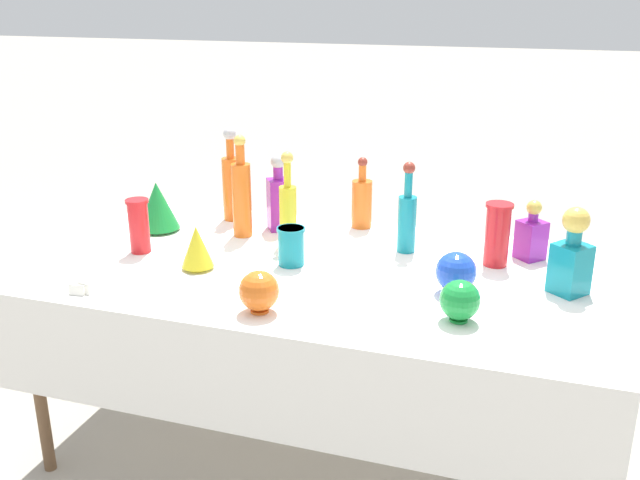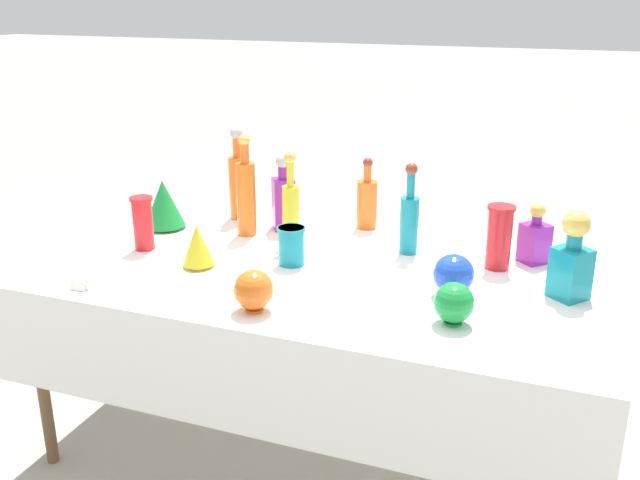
{
  "view_description": "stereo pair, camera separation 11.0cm",
  "coord_description": "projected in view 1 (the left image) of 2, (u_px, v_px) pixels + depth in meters",
  "views": [
    {
      "loc": [
        0.74,
        -2.26,
        1.71
      ],
      "look_at": [
        0.0,
        0.0,
        0.86
      ],
      "focal_mm": 40.0,
      "sensor_mm": 36.0,
      "label": 1
    },
    {
      "loc": [
        0.84,
        -2.22,
        1.71
      ],
      "look_at": [
        0.0,
        0.0,
        0.86
      ],
      "focal_mm": 40.0,
      "sensor_mm": 36.0,
      "label": 2
    }
  ],
  "objects": [
    {
      "name": "ground_plane",
      "position": [
        320.0,
        445.0,
        2.81
      ],
      "size": [
        40.0,
        40.0,
        0.0
      ],
      "primitive_type": "plane",
      "color": "#A0998C"
    },
    {
      "name": "display_table",
      "position": [
        316.0,
        285.0,
        2.54
      ],
      "size": [
        2.04,
        1.11,
        0.76
      ],
      "color": "white",
      "rests_on": "ground"
    },
    {
      "name": "tall_bottle_0",
      "position": [
        232.0,
        183.0,
        3.02
      ],
      "size": [
        0.08,
        0.08,
        0.4
      ],
      "color": "orange",
      "rests_on": "display_table"
    },
    {
      "name": "tall_bottle_1",
      "position": [
        407.0,
        217.0,
        2.66
      ],
      "size": [
        0.07,
        0.07,
        0.35
      ],
      "color": "teal",
      "rests_on": "display_table"
    },
    {
      "name": "tall_bottle_2",
      "position": [
        288.0,
        209.0,
        2.73
      ],
      "size": [
        0.07,
        0.07,
        0.37
      ],
      "color": "yellow",
      "rests_on": "display_table"
    },
    {
      "name": "tall_bottle_3",
      "position": [
        242.0,
        195.0,
        2.82
      ],
      "size": [
        0.08,
        0.08,
        0.41
      ],
      "color": "orange",
      "rests_on": "display_table"
    },
    {
      "name": "tall_bottle_4",
      "position": [
        362.0,
        201.0,
        2.94
      ],
      "size": [
        0.08,
        0.08,
        0.3
      ],
      "color": "orange",
      "rests_on": "display_table"
    },
    {
      "name": "square_decanter_0",
      "position": [
        531.0,
        235.0,
        2.6
      ],
      "size": [
        0.12,
        0.12,
        0.22
      ],
      "color": "purple",
      "rests_on": "display_table"
    },
    {
      "name": "square_decanter_1",
      "position": [
        572.0,
        255.0,
        2.29
      ],
      "size": [
        0.14,
        0.14,
        0.29
      ],
      "color": "teal",
      "rests_on": "display_table"
    },
    {
      "name": "square_decanter_2",
      "position": [
        279.0,
        198.0,
        2.9
      ],
      "size": [
        0.12,
        0.12,
        0.32
      ],
      "color": "purple",
      "rests_on": "display_table"
    },
    {
      "name": "slender_vase_0",
      "position": [
        291.0,
        245.0,
        2.55
      ],
      "size": [
        0.1,
        0.1,
        0.14
      ],
      "color": "teal",
      "rests_on": "display_table"
    },
    {
      "name": "slender_vase_1",
      "position": [
        497.0,
        233.0,
        2.53
      ],
      "size": [
        0.1,
        0.1,
        0.23
      ],
      "color": "red",
      "rests_on": "display_table"
    },
    {
      "name": "slender_vase_2",
      "position": [
        139.0,
        224.0,
        2.66
      ],
      "size": [
        0.09,
        0.09,
        0.21
      ],
      "color": "red",
      "rests_on": "display_table"
    },
    {
      "name": "fluted_vase_0",
      "position": [
        157.0,
        206.0,
        2.9
      ],
      "size": [
        0.17,
        0.17,
        0.2
      ],
      "color": "#198C38",
      "rests_on": "display_table"
    },
    {
      "name": "fluted_vase_1",
      "position": [
        197.0,
        247.0,
        2.5
      ],
      "size": [
        0.12,
        0.12,
        0.16
      ],
      "color": "yellow",
      "rests_on": "display_table"
    },
    {
      "name": "round_bowl_0",
      "position": [
        460.0,
        300.0,
        2.12
      ],
      "size": [
        0.12,
        0.12,
        0.13
      ],
      "color": "#198C38",
      "rests_on": "display_table"
    },
    {
      "name": "round_bowl_1",
      "position": [
        456.0,
        272.0,
        2.31
      ],
      "size": [
        0.13,
        0.13,
        0.14
      ],
      "color": "blue",
      "rests_on": "display_table"
    },
    {
      "name": "round_bowl_2",
      "position": [
        259.0,
        291.0,
        2.17
      ],
      "size": [
        0.13,
        0.13,
        0.13
      ],
      "color": "orange",
      "rests_on": "display_table"
    },
    {
      "name": "price_tag_left",
      "position": [
        76.0,
        290.0,
        2.31
      ],
      "size": [
        0.06,
        0.02,
        0.03
      ],
      "primitive_type": "cube",
      "rotation": [
        -0.21,
        0.0,
        0.09
      ],
      "color": "white",
      "rests_on": "display_table"
    },
    {
      "name": "price_tag_center",
      "position": [
        84.0,
        289.0,
        2.32
      ],
      "size": [
        0.06,
        0.03,
        0.04
      ],
      "primitive_type": "cube",
      "rotation": [
        -0.21,
        0.0,
        -0.26
      ],
      "color": "white",
      "rests_on": "display_table"
    }
  ]
}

